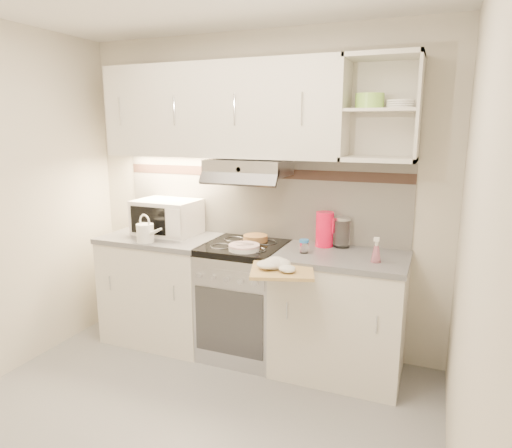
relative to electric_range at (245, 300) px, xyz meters
name	(u,v)px	position (x,y,z in m)	size (l,w,h in m)	color
ground	(170,437)	(0.00, -1.10, -0.45)	(3.00, 3.00, 0.00)	gray
room_shell	(194,154)	(0.00, -0.73, 1.18)	(3.04, 2.84, 2.52)	beige
base_cabinet_left	(163,290)	(-0.75, 0.00, -0.02)	(0.90, 0.60, 0.86)	silver
worktop_left	(161,238)	(-0.75, 0.00, 0.43)	(0.92, 0.62, 0.04)	slate
base_cabinet_right	(339,317)	(0.75, 0.00, -0.02)	(0.90, 0.60, 0.86)	silver
worktop_right	(342,257)	(0.75, 0.00, 0.43)	(0.92, 0.62, 0.04)	slate
electric_range	(245,300)	(0.00, 0.00, 0.00)	(0.60, 0.60, 0.90)	#B7B7BC
microwave	(167,217)	(-0.74, 0.09, 0.59)	(0.52, 0.40, 0.29)	white
watering_can	(146,232)	(-0.74, -0.22, 0.53)	(0.26, 0.13, 0.22)	white
plate_stack	(244,247)	(0.07, -0.15, 0.47)	(0.23, 0.23, 0.05)	white
bread_loaf	(256,238)	(0.04, 0.13, 0.47)	(0.19, 0.19, 0.05)	#A28139
pink_pitcher	(325,229)	(0.58, 0.18, 0.58)	(0.14, 0.13, 0.26)	#FF0B39
glass_jar	(342,232)	(0.71, 0.20, 0.56)	(0.12, 0.12, 0.23)	silver
spice_jar	(304,246)	(0.49, -0.06, 0.50)	(0.07, 0.07, 0.10)	white
spray_bottle	(376,252)	(1.00, -0.10, 0.52)	(0.07, 0.07, 0.18)	pink
cutting_board	(282,271)	(0.45, -0.42, 0.42)	(0.40, 0.36, 0.02)	tan
dish_towel	(280,265)	(0.44, -0.44, 0.47)	(0.26, 0.22, 0.07)	white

